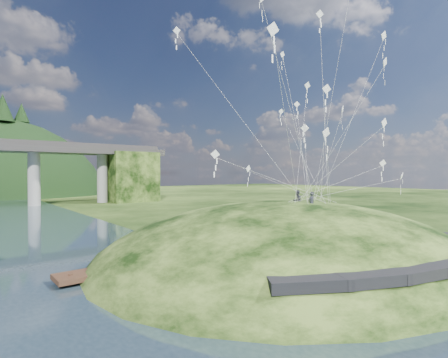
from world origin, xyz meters
TOP-DOWN VIEW (x-y plane):
  - ground at (0.00, 0.00)m, footprint 320.00×320.00m
  - grass_hill at (8.00, 2.00)m, footprint 36.00×32.00m
  - footpath at (7.46, -9.74)m, footprint 22.29×5.84m
  - wooden_dock at (-3.36, 6.00)m, footprint 14.08×2.60m
  - kite_flyers at (9.53, 1.57)m, footprint 1.63×2.90m
  - kite_swarm at (10.82, 1.24)m, footprint 18.19×15.27m

SIDE VIEW (x-z plane):
  - grass_hill at x=8.00m, z-range -8.00..5.00m
  - ground at x=0.00m, z-range 0.00..0.00m
  - wooden_dock at x=-3.36m, z-range -0.06..0.94m
  - footpath at x=7.46m, z-range 1.67..2.50m
  - kite_flyers at x=9.53m, z-range 4.95..6.94m
  - kite_swarm at x=10.82m, z-range 4.57..25.56m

